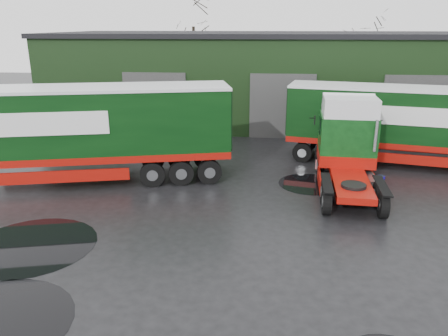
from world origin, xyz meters
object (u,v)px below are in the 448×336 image
(trailer_left, at_px, (74,135))
(tree_back_b, at_px, (363,59))
(lorry_right, at_px, (406,126))
(tree_back_a, at_px, (194,47))
(wash_bucket, at_px, (381,179))
(warehouse, at_px, (280,77))
(hero_tractor, at_px, (351,150))

(trailer_left, relative_size, tree_back_b, 1.86)
(trailer_left, distance_m, tree_back_b, 30.51)
(lorry_right, relative_size, tree_back_a, 1.59)
(wash_bucket, bearing_deg, tree_back_b, 81.09)
(warehouse, relative_size, tree_back_a, 3.41)
(warehouse, bearing_deg, tree_back_a, 128.66)
(lorry_right, height_order, tree_back_b, tree_back_b)
(lorry_right, bearing_deg, trailer_left, -63.66)
(tree_back_b, bearing_deg, tree_back_a, 180.00)
(warehouse, xyz_separation_m, hero_tractor, (2.50, -15.50, -1.20))
(trailer_left, bearing_deg, tree_back_b, -48.42)
(wash_bucket, distance_m, tree_back_b, 24.49)
(trailer_left, bearing_deg, warehouse, -45.81)
(hero_tractor, xyz_separation_m, trailer_left, (-12.00, 0.56, 0.21))
(wash_bucket, xyz_separation_m, tree_back_a, (-12.25, 23.94, 4.58))
(warehouse, bearing_deg, wash_bucket, -73.05)
(warehouse, xyz_separation_m, tree_back_a, (-8.00, 10.00, 1.59))
(trailer_left, distance_m, tree_back_a, 25.12)
(hero_tractor, xyz_separation_m, tree_back_a, (-10.50, 25.50, 2.79))
(warehouse, height_order, wash_bucket, warehouse)
(lorry_right, height_order, wash_bucket, lorry_right)
(hero_tractor, distance_m, lorry_right, 5.70)
(wash_bucket, bearing_deg, tree_back_a, 117.10)
(warehouse, height_order, lorry_right, warehouse)
(trailer_left, distance_m, wash_bucket, 13.93)
(hero_tractor, xyz_separation_m, lorry_right, (3.50, 4.50, 0.03))
(hero_tractor, bearing_deg, tree_back_a, 116.05)
(warehouse, xyz_separation_m, tree_back_b, (8.00, 10.00, 0.59))
(lorry_right, distance_m, tree_back_b, 21.17)
(trailer_left, xyz_separation_m, lorry_right, (15.50, 3.94, -0.18))
(tree_back_b, bearing_deg, hero_tractor, -102.17)
(warehouse, relative_size, wash_bucket, 90.51)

